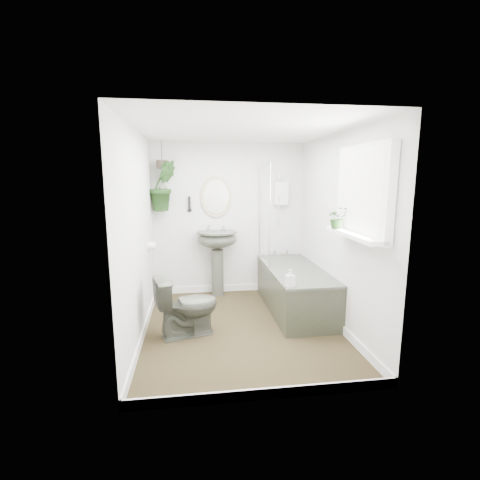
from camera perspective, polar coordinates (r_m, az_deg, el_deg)
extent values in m
cube|color=black|center=(4.33, 0.28, -14.30)|extent=(2.30, 2.80, 0.02)
cube|color=white|center=(3.97, 0.31, 17.78)|extent=(2.30, 2.80, 0.02)
cube|color=white|center=(5.38, -1.82, 3.40)|extent=(2.30, 0.02, 2.30)
cube|color=white|center=(2.63, 4.61, -3.82)|extent=(2.30, 0.02, 2.30)
cube|color=white|center=(4.00, -16.40, 0.64)|extent=(0.02, 2.80, 2.30)
cube|color=white|center=(4.31, 15.76, 1.33)|extent=(0.02, 2.80, 2.30)
cube|color=white|center=(4.30, 0.28, -13.58)|extent=(2.30, 2.80, 0.10)
cube|color=white|center=(5.42, 6.76, 7.64)|extent=(0.20, 0.10, 0.35)
ellipsoid|color=tan|center=(5.29, -3.96, 7.08)|extent=(0.46, 0.03, 0.62)
cylinder|color=black|center=(5.27, -8.30, 5.90)|extent=(0.04, 0.04, 0.22)
cylinder|color=white|center=(4.72, -14.29, -0.94)|extent=(0.11, 0.11, 0.11)
cube|color=white|center=(3.60, 19.56, 7.46)|extent=(0.08, 1.00, 0.90)
cube|color=white|center=(3.61, 18.17, 0.83)|extent=(0.18, 1.00, 0.04)
cube|color=white|center=(3.58, 18.91, 7.49)|extent=(0.01, 0.86, 0.76)
imported|color=#44473D|center=(4.06, -8.69, -10.56)|extent=(0.77, 0.57, 0.71)
imported|color=black|center=(3.84, 15.67, 3.55)|extent=(0.21, 0.18, 0.23)
imported|color=black|center=(5.17, -12.54, 8.67)|extent=(0.49, 0.44, 0.72)
imported|color=#292827|center=(3.95, 8.22, -6.19)|extent=(0.11, 0.11, 0.20)
cylinder|color=#40372C|center=(5.17, -12.67, 11.98)|extent=(0.16, 0.16, 0.12)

